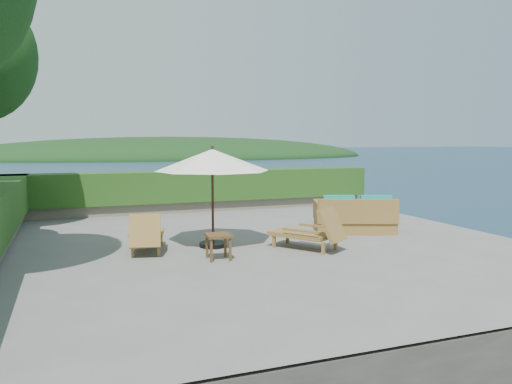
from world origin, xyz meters
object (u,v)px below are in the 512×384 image
object	(u,v)px
patio_umbrella	(212,161)
lounge_left	(147,235)
side_table	(218,239)
lounge_right	(311,231)
wicker_loveseat	(355,218)

from	to	relation	value
patio_umbrella	lounge_left	size ratio (longest dim) A/B	1.78
patio_umbrella	side_table	world-z (taller)	patio_umbrella
lounge_left	lounge_right	world-z (taller)	lounge_right
wicker_loveseat	lounge_right	bearing A→B (deg)	-123.58
wicker_loveseat	lounge_left	bearing A→B (deg)	-154.47
lounge_right	wicker_loveseat	world-z (taller)	wicker_loveseat
side_table	wicker_loveseat	world-z (taller)	wicker_loveseat
side_table	wicker_loveseat	xyz separation A→B (m)	(4.10, 1.58, -0.04)
lounge_left	side_table	bearing A→B (deg)	-31.01
lounge_left	side_table	world-z (taller)	lounge_left
patio_umbrella	wicker_loveseat	bearing A→B (deg)	5.55
lounge_right	wicker_loveseat	bearing A→B (deg)	1.24
lounge_right	side_table	bearing A→B (deg)	150.82
lounge_left	side_table	distance (m)	1.70
side_table	patio_umbrella	bearing A→B (deg)	79.46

